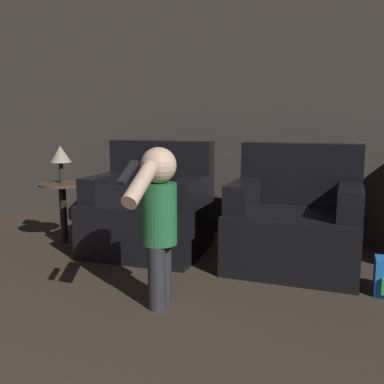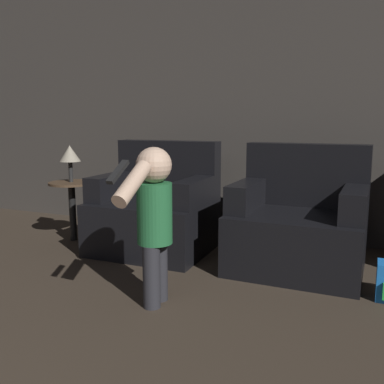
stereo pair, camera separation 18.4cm
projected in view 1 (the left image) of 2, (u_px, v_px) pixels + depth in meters
wall_back at (190, 94)px, 4.00m from camera, size 8.40×0.05×2.60m
armchair_left at (150, 212)px, 3.49m from camera, size 0.91×0.77×0.89m
armchair_right at (295, 224)px, 3.11m from camera, size 0.91×0.78×0.89m
person_toddler at (159, 214)px, 2.39m from camera, size 0.20×0.62×0.91m
side_table at (62, 196)px, 3.68m from camera, size 0.39×0.39×0.52m
lamp at (60, 155)px, 3.62m from camera, size 0.18×0.18×0.32m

